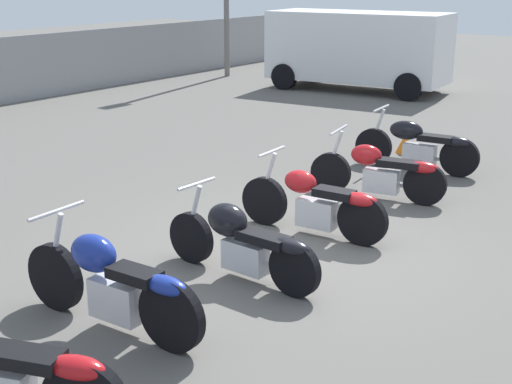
% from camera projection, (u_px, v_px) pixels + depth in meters
% --- Properties ---
extents(ground_plane, '(60.00, 60.00, 0.00)m').
position_uv_depth(ground_plane, '(288.00, 253.00, 8.22)').
color(ground_plane, '#5B5954').
extents(motorcycle_slot_1, '(0.65, 2.10, 1.03)m').
position_uv_depth(motorcycle_slot_1, '(112.00, 283.00, 6.34)').
color(motorcycle_slot_1, black).
rests_on(motorcycle_slot_1, ground_plane).
extents(motorcycle_slot_2, '(0.57, 1.98, 0.94)m').
position_uv_depth(motorcycle_slot_2, '(243.00, 242.00, 7.41)').
color(motorcycle_slot_2, black).
rests_on(motorcycle_slot_2, ground_plane).
extents(motorcycle_slot_3, '(0.60, 1.98, 0.99)m').
position_uv_depth(motorcycle_slot_3, '(316.00, 204.00, 8.66)').
color(motorcycle_slot_3, black).
rests_on(motorcycle_slot_3, ground_plane).
extents(motorcycle_slot_4, '(0.72, 1.95, 0.96)m').
position_uv_depth(motorcycle_slot_4, '(381.00, 172.00, 10.04)').
color(motorcycle_slot_4, black).
rests_on(motorcycle_slot_4, ground_plane).
extents(motorcycle_slot_5, '(0.66, 2.05, 0.98)m').
position_uv_depth(motorcycle_slot_5, '(418.00, 145.00, 11.46)').
color(motorcycle_slot_5, black).
rests_on(motorcycle_slot_5, ground_plane).
extents(parked_van, '(2.34, 4.87, 2.07)m').
position_uv_depth(parked_van, '(358.00, 47.00, 19.03)').
color(parked_van, white).
rests_on(parked_van, ground_plane).
extents(traffic_cone_near, '(0.34, 0.34, 0.36)m').
position_uv_depth(traffic_cone_near, '(405.00, 143.00, 12.67)').
color(traffic_cone_near, orange).
rests_on(traffic_cone_near, ground_plane).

